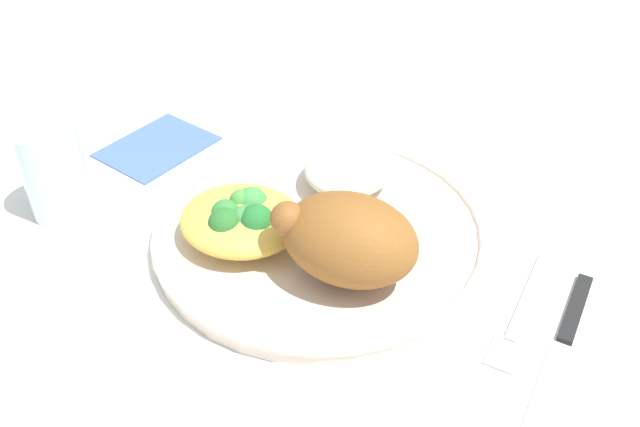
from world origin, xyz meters
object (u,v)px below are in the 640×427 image
Objects in this scene: roasted_chicken at (348,239)px; knife at (564,344)px; fork at (520,313)px; napkin at (157,146)px; rice_pile at (345,166)px; mac_cheese_with_broccoli at (241,219)px; plate at (320,230)px; water_glass at (54,171)px.

knife is at bearing -177.55° from roasted_chicken.
fork is 1.30× the size of napkin.
rice_pile is 0.85× the size of napkin.
fork is (-0.24, -0.02, -0.03)m from mac_cheese_with_broccoli.
mac_cheese_with_broccoli is 0.55× the size of knife.
roasted_chicken is 0.29m from napkin.
fork is at bearing -28.64° from knife.
roasted_chicken is 0.13m from rice_pile.
water_glass is (0.24, 0.06, 0.04)m from plate.
roasted_chicken is at bearing 174.90° from mac_cheese_with_broccoli.
plate reaches higher than fork.
water_glass is (0.18, 0.02, 0.01)m from mac_cheese_with_broccoli.
mac_cheese_with_broccoli is at bearing -174.55° from water_glass.
plate is 1.55× the size of knife.
plate is 2.79× the size of mac_cheese_with_broccoli.
fork is (-0.19, 0.09, -0.03)m from rice_pile.
water_glass is at bearing 5.45° from mac_cheese_with_broccoli.
roasted_chicken is 0.10m from mac_cheese_with_broccoli.
water_glass is at bearing 14.00° from plate.
plate is 3.31× the size of water_glass.
knife is at bearing 168.82° from plate.
rice_pile is 0.21m from fork.
rice_pile is 0.25m from knife.
mac_cheese_with_broccoli reaches higher than napkin.
water_glass is at bearing 28.82° from rice_pile.
roasted_chicken and water_glass have the same top height.
water_glass is at bearing 4.87° from fork.
knife is at bearing 179.68° from mac_cheese_with_broccoli.
rice_pile is at bearing -67.19° from roasted_chicken.
napkin is (0.16, -0.11, -0.03)m from mac_cheese_with_broccoli.
knife is at bearing 151.36° from fork.
mac_cheese_with_broccoli is at bearing 4.42° from fork.
knife reaches higher than napkin.
water_glass is at bearing 1.71° from roasted_chicken.
plate is at bearing -11.18° from knife.
plate is 0.25m from water_glass.
rice_pile is (0.05, -0.12, -0.02)m from roasted_chicken.
knife is (-0.27, 0.00, -0.03)m from mac_cheese_with_broccoli.
mac_cheese_with_broccoli is at bearing 65.63° from rice_pile.
roasted_chicken is 0.15m from fork.
roasted_chicken is at bearing 2.45° from knife.
rice_pile reaches higher than napkin.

